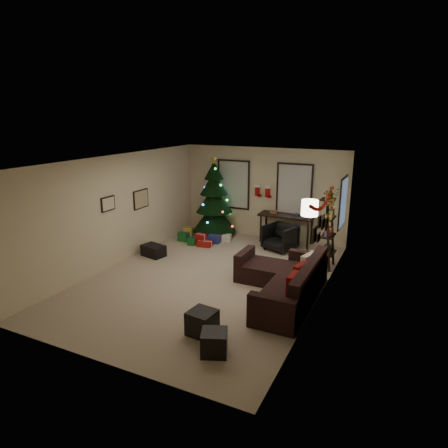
{
  "coord_description": "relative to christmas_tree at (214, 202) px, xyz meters",
  "views": [
    {
      "loc": [
        3.92,
        -7.34,
        3.64
      ],
      "look_at": [
        0.1,
        0.6,
        1.15
      ],
      "focal_mm": 31.44,
      "sensor_mm": 36.0,
      "label": 1
    }
  ],
  "objects": [
    {
      "name": "floor_lamp",
      "position": [
        3.36,
        -1.87,
        0.46
      ],
      "size": [
        0.38,
        0.38,
        1.78
      ],
      "rotation": [
        0.0,
        0.0,
        -0.27
      ],
      "color": "black",
      "rests_on": "floor"
    },
    {
      "name": "christmas_tree",
      "position": [
        0.0,
        0.0,
        0.0
      ],
      "size": [
        1.34,
        1.34,
        2.49
      ],
      "rotation": [
        0.0,
        0.0,
        -0.36
      ],
      "color": "black",
      "rests_on": "floor"
    },
    {
      "name": "bookshelf",
      "position": [
        3.71,
        -1.22,
        -0.09
      ],
      "size": [
        0.3,
        0.57,
        1.95
      ],
      "color": "black",
      "rests_on": "floor"
    },
    {
      "name": "wall_right",
      "position": [
        3.91,
        -3.05,
        0.32
      ],
      "size": [
        0.0,
        7.0,
        7.0
      ],
      "primitive_type": "plane",
      "rotation": [
        1.57,
        0.0,
        -1.57
      ],
      "color": "beige",
      "rests_on": "floor"
    },
    {
      "name": "stocking_left",
      "position": [
        1.27,
        0.36,
        0.42
      ],
      "size": [
        0.2,
        0.05,
        0.36
      ],
      "color": "#990F0C",
      "rests_on": "wall_back"
    },
    {
      "name": "art_abstract",
      "position": [
        -1.07,
        -3.43,
        0.55
      ],
      "size": [
        0.04,
        0.45,
        0.35
      ],
      "color": "black",
      "rests_on": "wall_left"
    },
    {
      "name": "presents",
      "position": [
        -0.01,
        -0.82,
        -0.91
      ],
      "size": [
        1.5,
        1.01,
        0.3
      ],
      "rotation": [
        0.0,
        0.0,
        0.03
      ],
      "color": "maroon",
      "rests_on": "floor"
    },
    {
      "name": "gallery",
      "position": [
        3.89,
        -3.13,
        0.54
      ],
      "size": [
        0.03,
        1.25,
        0.54
      ],
      "color": "black",
      "rests_on": "wall_right"
    },
    {
      "name": "pillow_red_b",
      "position": [
        3.62,
        -3.41,
        -0.39
      ],
      "size": [
        0.21,
        0.45,
        0.44
      ],
      "primitive_type": "cube",
      "rotation": [
        0.0,
        0.0,
        -0.22
      ],
      "color": "maroon",
      "rests_on": "sofa"
    },
    {
      "name": "potted_plant",
      "position": [
        3.71,
        -1.3,
        0.82
      ],
      "size": [
        0.64,
        0.6,
        0.57
      ],
      "primitive_type": "imported",
      "rotation": [
        0.0,
        0.0,
        0.36
      ],
      "color": "#4C4C4C",
      "rests_on": "bookshelf"
    },
    {
      "name": "window_back_left",
      "position": [
        0.46,
        0.42,
        0.52
      ],
      "size": [
        1.05,
        0.06,
        1.5
      ],
      "color": "#728CB2",
      "rests_on": "wall_back"
    },
    {
      "name": "art_map",
      "position": [
        -1.07,
        -2.18,
        0.42
      ],
      "size": [
        0.04,
        0.6,
        0.5
      ],
      "color": "black",
      "rests_on": "wall_left"
    },
    {
      "name": "desk",
      "position": [
        2.24,
        0.17,
        -0.28
      ],
      "size": [
        1.57,
        0.56,
        0.85
      ],
      "color": "black",
      "rests_on": "floor"
    },
    {
      "name": "stocking_right",
      "position": [
        1.6,
        0.32,
        0.42
      ],
      "size": [
        0.2,
        0.05,
        0.36
      ],
      "color": "#990F0C",
      "rests_on": "wall_back"
    },
    {
      "name": "storage_bin",
      "position": [
        -0.59,
        -2.4,
        -0.88
      ],
      "size": [
        0.67,
        0.52,
        0.3
      ],
      "primitive_type": "cube",
      "rotation": [
        0.0,
        0.0,
        -0.22
      ],
      "color": "black",
      "rests_on": "floor"
    },
    {
      "name": "window_right_wall",
      "position": [
        3.88,
        -0.5,
        0.47
      ],
      "size": [
        0.06,
        0.9,
        1.3
      ],
      "color": "#728CB2",
      "rests_on": "wall_right"
    },
    {
      "name": "wall_front",
      "position": [
        1.41,
        -6.55,
        0.32
      ],
      "size": [
        5.0,
        0.0,
        5.0
      ],
      "primitive_type": "plane",
      "rotation": [
        -1.57,
        0.0,
        0.0
      ],
      "color": "beige",
      "rests_on": "floor"
    },
    {
      "name": "ottoman_far",
      "position": [
        2.85,
        -5.61,
        -0.84
      ],
      "size": [
        0.52,
        0.52,
        0.38
      ],
      "primitive_type": "cube",
      "rotation": [
        0.0,
        0.0,
        0.39
      ],
      "color": "black",
      "rests_on": "floor"
    },
    {
      "name": "ottoman_near",
      "position": [
        2.4,
        -5.18,
        -0.82
      ],
      "size": [
        0.48,
        0.48,
        0.42
      ],
      "primitive_type": "cube",
      "rotation": [
        0.0,
        0.0,
        -0.11
      ],
      "color": "black",
      "rests_on": "floor"
    },
    {
      "name": "window_back_right",
      "position": [
        2.36,
        0.42,
        0.52
      ],
      "size": [
        1.05,
        0.06,
        1.5
      ],
      "color": "#728CB2",
      "rests_on": "wall_back"
    },
    {
      "name": "desk_chair",
      "position": [
        2.27,
        -0.48,
        -0.67
      ],
      "size": [
        0.87,
        0.85,
        0.72
      ],
      "primitive_type": "imported",
      "rotation": [
        0.0,
        0.0,
        -0.33
      ],
      "color": "black",
      "rests_on": "floor"
    },
    {
      "name": "wall_back",
      "position": [
        1.41,
        0.45,
        0.32
      ],
      "size": [
        5.0,
        0.0,
        5.0
      ],
      "primitive_type": "plane",
      "rotation": [
        1.57,
        0.0,
        0.0
      ],
      "color": "beige",
      "rests_on": "floor"
    },
    {
      "name": "sofa",
      "position": [
        3.25,
        -3.15,
        -0.75
      ],
      "size": [
        1.86,
        2.7,
        0.86
      ],
      "color": "black",
      "rests_on": "floor"
    },
    {
      "name": "garland",
      "position": [
        3.86,
        -3.02,
        1.0
      ],
      "size": [
        0.08,
        1.9,
        0.3
      ],
      "primitive_type": null,
      "color": "#A5140C",
      "rests_on": "wall_right"
    },
    {
      "name": "ceiling",
      "position": [
        1.41,
        -3.05,
        1.67
      ],
      "size": [
        7.0,
        7.0,
        0.0
      ],
      "primitive_type": "plane",
      "rotation": [
        3.14,
        0.0,
        0.0
      ],
      "color": "white",
      "rests_on": "floor"
    },
    {
      "name": "pillow_red_a",
      "position": [
        3.62,
        -3.96,
        -0.39
      ],
      "size": [
        0.14,
        0.44,
        0.43
      ],
      "primitive_type": "cube",
      "rotation": [
        0.0,
        0.0,
        -0.05
      ],
      "color": "maroon",
      "rests_on": "sofa"
    },
    {
      "name": "wall_left",
      "position": [
        -1.09,
        -3.05,
        0.32
      ],
      "size": [
        0.0,
        7.0,
        7.0
      ],
      "primitive_type": "plane",
      "rotation": [
        1.57,
        0.0,
        1.57
      ],
      "color": "beige",
      "rests_on": "floor"
    },
    {
      "name": "pillow_cream",
      "position": [
        3.62,
        -2.81,
        -0.4
      ],
      "size": [
        0.25,
        0.47,
        0.45
      ],
      "primitive_type": "cube",
      "rotation": [
        0.0,
        0.0,
        -0.28
      ],
      "color": "beige",
      "rests_on": "sofa"
    },
    {
      "name": "floor",
      "position": [
        1.41,
        -3.05,
        -1.03
      ],
      "size": [
        7.0,
        7.0,
        0.0
      ],
      "primitive_type": "plane",
      "color": "tan",
      "rests_on": "ground"
    }
  ]
}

